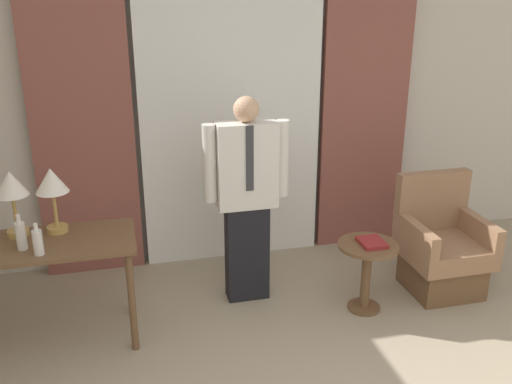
% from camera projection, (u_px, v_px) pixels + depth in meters
% --- Properties ---
extents(wall_back, '(10.00, 0.06, 2.70)m').
position_uv_depth(wall_back, '(229.00, 109.00, 5.03)').
color(wall_back, beige).
rests_on(wall_back, ground_plane).
extents(curtain_sheer_center, '(1.58, 0.06, 2.58)m').
position_uv_depth(curtain_sheer_center, '(232.00, 119.00, 4.93)').
color(curtain_sheer_center, white).
rests_on(curtain_sheer_center, ground_plane).
extents(curtain_drape_left, '(0.82, 0.06, 2.58)m').
position_uv_depth(curtain_drape_left, '(83.00, 128.00, 4.65)').
color(curtain_drape_left, brown).
rests_on(curtain_drape_left, ground_plane).
extents(curtain_drape_right, '(0.82, 0.06, 2.58)m').
position_uv_depth(curtain_drape_right, '(364.00, 112.00, 5.21)').
color(curtain_drape_right, brown).
rests_on(curtain_drape_right, ground_plane).
extents(desk, '(1.29, 0.58, 0.78)m').
position_uv_depth(desk, '(38.00, 258.00, 3.83)').
color(desk, brown).
rests_on(desk, ground_plane).
extents(table_lamp_left, '(0.22, 0.22, 0.46)m').
position_uv_depth(table_lamp_left, '(11.00, 188.00, 3.79)').
color(table_lamp_left, tan).
rests_on(table_lamp_left, desk).
extents(table_lamp_right, '(0.22, 0.22, 0.46)m').
position_uv_depth(table_lamp_right, '(52.00, 185.00, 3.85)').
color(table_lamp_right, tan).
rests_on(table_lamp_right, desk).
extents(bottle_near_edge, '(0.06, 0.06, 0.22)m').
position_uv_depth(bottle_near_edge, '(38.00, 242.00, 3.60)').
color(bottle_near_edge, silver).
rests_on(bottle_near_edge, desk).
extents(bottle_by_lamp, '(0.07, 0.07, 0.24)m').
position_uv_depth(bottle_by_lamp, '(21.00, 235.00, 3.67)').
color(bottle_by_lamp, silver).
rests_on(bottle_by_lamp, desk).
extents(person, '(0.66, 0.22, 1.64)m').
position_uv_depth(person, '(247.00, 194.00, 4.35)').
color(person, black).
rests_on(person, ground_plane).
extents(armchair, '(0.63, 0.62, 0.95)m').
position_uv_depth(armchair, '(441.00, 250.00, 4.67)').
color(armchair, brown).
rests_on(armchair, ground_plane).
extents(side_table, '(0.46, 0.46, 0.56)m').
position_uv_depth(side_table, '(367.00, 265.00, 4.35)').
color(side_table, brown).
rests_on(side_table, ground_plane).
extents(book, '(0.18, 0.22, 0.03)m').
position_uv_depth(book, '(372.00, 242.00, 4.28)').
color(book, maroon).
rests_on(book, side_table).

